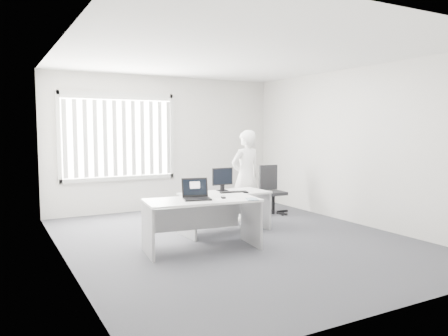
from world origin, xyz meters
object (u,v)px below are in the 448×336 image
laptop (197,189)px  monitor (222,179)px  person (246,176)px  office_chair (272,199)px  desk_near (202,213)px  desk_far (225,203)px

laptop → monitor: (0.94, 0.99, -0.01)m
person → monitor: (-0.69, -0.37, 0.01)m
office_chair → person: bearing=-155.5°
desk_near → monitor: size_ratio=4.28×
office_chair → laptop: 3.05m
desk_far → monitor: (0.05, 0.19, 0.38)m
desk_far → monitor: monitor is taller
desk_near → person: bearing=47.8°
desk_near → person: (1.55, 1.35, 0.32)m
desk_far → office_chair: office_chair is taller
person → monitor: size_ratio=4.34×
desk_near → monitor: 1.34m
desk_near → laptop: bearing=-163.9°
laptop → office_chair: bearing=48.6°
laptop → monitor: 1.36m
office_chair → monitor: monitor is taller
office_chair → person: 1.05m
monitor → person: bearing=27.3°
desk_near → person: person is taller
person → office_chair: bearing=-163.1°
person → laptop: bearing=34.3°
desk_far → monitor: size_ratio=3.82×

